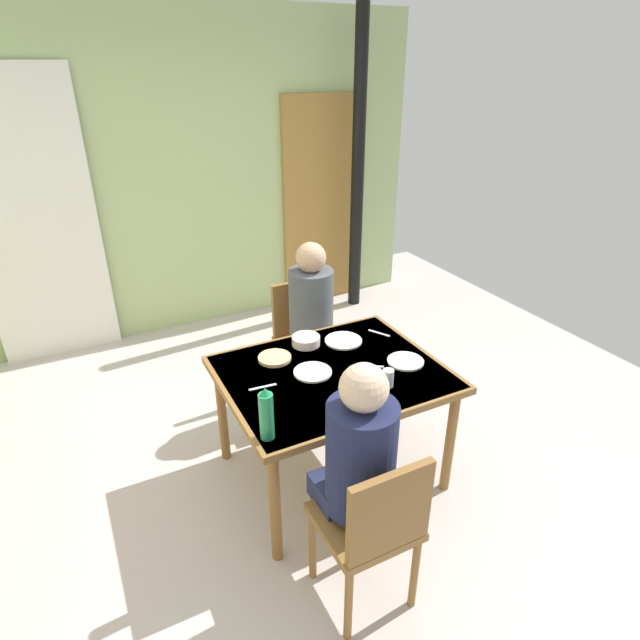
{
  "coord_description": "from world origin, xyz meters",
  "views": [
    {
      "loc": [
        -0.91,
        -2.23,
        2.26
      ],
      "look_at": [
        0.27,
        0.08,
        0.97
      ],
      "focal_mm": 29.39,
      "sensor_mm": 36.0,
      "label": 1
    }
  ],
  "objects": [
    {
      "name": "ground_plane",
      "position": [
        0.0,
        0.0,
        0.0
      ],
      "size": [
        6.19,
        6.19,
        0.0
      ],
      "primitive_type": "plane",
      "color": "beige"
    },
    {
      "name": "wall_back",
      "position": [
        0.0,
        2.38,
        1.35
      ],
      "size": [
        4.65,
        0.1,
        2.69
      ],
      "primitive_type": "cube",
      "color": "#AAC282",
      "rests_on": "ground_plane"
    },
    {
      "name": "door_wooden",
      "position": [
        1.42,
        2.3,
        1.0
      ],
      "size": [
        0.8,
        0.05,
        2.0
      ],
      "primitive_type": "cube",
      "color": "olive",
      "rests_on": "ground_plane"
    },
    {
      "name": "stove_pipe_column",
      "position": [
        1.65,
        2.03,
        1.35
      ],
      "size": [
        0.12,
        0.12,
        2.69
      ],
      "primitive_type": "cylinder",
      "color": "black",
      "rests_on": "ground_plane"
    },
    {
      "name": "curtain_panel",
      "position": [
        -1.07,
        2.28,
        1.13
      ],
      "size": [
        0.9,
        0.03,
        2.26
      ],
      "primitive_type": "cube",
      "color": "white",
      "rests_on": "ground_plane"
    },
    {
      "name": "dining_table",
      "position": [
        0.27,
        -0.07,
        0.65
      ],
      "size": [
        1.2,
        0.98,
        0.72
      ],
      "color": "brown",
      "rests_on": "ground_plane"
    },
    {
      "name": "chair_near_diner",
      "position": [
        0.02,
        -0.91,
        0.5
      ],
      "size": [
        0.4,
        0.4,
        0.87
      ],
      "color": "brown",
      "rests_on": "ground_plane"
    },
    {
      "name": "chair_far_diner",
      "position": [
        0.49,
        0.77,
        0.5
      ],
      "size": [
        0.4,
        0.4,
        0.87
      ],
      "rotation": [
        0.0,
        0.0,
        3.14
      ],
      "color": "brown",
      "rests_on": "ground_plane"
    },
    {
      "name": "person_near_diner",
      "position": [
        0.02,
        -0.77,
        0.78
      ],
      "size": [
        0.3,
        0.37,
        0.77
      ],
      "color": "#22284C",
      "rests_on": "ground_plane"
    },
    {
      "name": "person_far_diner",
      "position": [
        0.49,
        0.64,
        0.78
      ],
      "size": [
        0.3,
        0.37,
        0.77
      ],
      "rotation": [
        0.0,
        0.0,
        3.14
      ],
      "color": "#564954",
      "rests_on": "ground_plane"
    },
    {
      "name": "water_bottle_green_near",
      "position": [
        -0.26,
        -0.43,
        0.85
      ],
      "size": [
        0.07,
        0.07,
        0.27
      ],
      "color": "#22844E",
      "rests_on": "dining_table"
    },
    {
      "name": "serving_bowl_center",
      "position": [
        0.27,
        0.27,
        0.75
      ],
      "size": [
        0.17,
        0.17,
        0.05
      ],
      "primitive_type": "cylinder",
      "color": "silver",
      "rests_on": "dining_table"
    },
    {
      "name": "dinner_plate_near_left",
      "position": [
        0.49,
        0.2,
        0.73
      ],
      "size": [
        0.23,
        0.23,
        0.01
      ],
      "primitive_type": "cylinder",
      "color": "white",
      "rests_on": "dining_table"
    },
    {
      "name": "dinner_plate_near_right",
      "position": [
        0.16,
        -0.04,
        0.73
      ],
      "size": [
        0.21,
        0.21,
        0.01
      ],
      "primitive_type": "cylinder",
      "color": "white",
      "rests_on": "dining_table"
    },
    {
      "name": "dinner_plate_far_center",
      "position": [
        0.69,
        -0.17,
        0.73
      ],
      "size": [
        0.21,
        0.21,
        0.01
      ],
      "primitive_type": "cylinder",
      "color": "white",
      "rests_on": "dining_table"
    },
    {
      "name": "drinking_glass_by_near_diner",
      "position": [
        0.27,
        -0.37,
        0.78
      ],
      "size": [
        0.06,
        0.06,
        0.11
      ],
      "primitive_type": "cylinder",
      "color": "silver",
      "rests_on": "dining_table"
    },
    {
      "name": "drinking_glass_by_far_diner",
      "position": [
        0.46,
        -0.33,
        0.77
      ],
      "size": [
        0.06,
        0.06,
        0.1
      ],
      "primitive_type": "cylinder",
      "color": "silver",
      "rests_on": "dining_table"
    },
    {
      "name": "bread_plate_sliced",
      "position": [
        0.03,
        0.19,
        0.73
      ],
      "size": [
        0.19,
        0.19,
        0.02
      ],
      "primitive_type": "cylinder",
      "color": "#DBB77A",
      "rests_on": "dining_table"
    },
    {
      "name": "cutlery_knife_near",
      "position": [
        0.74,
        0.19,
        0.72
      ],
      "size": [
        0.09,
        0.14,
        0.0
      ],
      "primitive_type": "cube",
      "rotation": [
        0.0,
        0.0,
        2.08
      ],
      "color": "silver",
      "rests_on": "dining_table"
    },
    {
      "name": "cutlery_fork_near",
      "position": [
        -0.13,
        -0.04,
        0.72
      ],
      "size": [
        0.15,
        0.03,
        0.0
      ],
      "primitive_type": "cube",
      "rotation": [
        0.0,
        0.0,
        3.06
      ],
      "color": "silver",
      "rests_on": "dining_table"
    },
    {
      "name": "cutlery_knife_far",
      "position": [
        0.49,
        -0.12,
        0.72
      ],
      "size": [
        0.13,
        0.1,
        0.0
      ],
      "primitive_type": "cube",
      "rotation": [
        0.0,
        0.0,
        2.52
      ],
      "color": "silver",
      "rests_on": "dining_table"
    }
  ]
}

